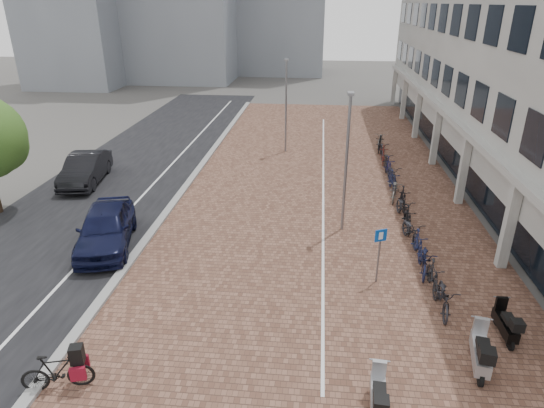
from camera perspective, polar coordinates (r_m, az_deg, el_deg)
The scene contains 17 objects.
ground at distance 15.01m, azimuth -2.41°, elevation -13.82°, with size 140.00×140.00×0.00m, color #474442.
plaza_brick at distance 25.46m, azimuth 5.87°, elevation 2.54°, with size 14.50×42.00×0.04m, color brown.
street_asphalt at distance 27.67m, azimuth -17.57°, elevation 3.26°, with size 8.00×50.00×0.03m, color black.
curb at distance 26.37m, azimuth -9.76°, elevation 3.21°, with size 0.35×42.00×0.14m, color gray.
lane_line at distance 26.95m, azimuth -13.66°, elevation 3.21°, with size 0.12×44.00×0.00m, color white.
parking_line at distance 25.46m, azimuth 6.32°, elevation 2.58°, with size 0.10×30.00×0.00m, color white.
office_building at distance 29.94m, azimuth 29.56°, elevation 19.52°, with size 8.40×40.00×15.00m.
car_navy at distance 19.72m, azimuth -19.77°, elevation -2.71°, with size 1.97×4.89×1.67m, color black.
car_dark at distance 27.20m, azimuth -21.98°, elevation 4.03°, with size 1.66×4.77×1.57m, color black.
hero_bike at distance 13.57m, azimuth -24.92°, elevation -18.15°, with size 1.87×0.98×1.27m.
scooter_front at distance 12.16m, azimuth 12.97°, elevation -21.90°, with size 0.51×1.62×1.12m, color #A2A3A7, non-canonical shape.
scooter_mid at distance 15.55m, azimuth 26.81°, elevation -12.86°, with size 0.48×1.54×1.06m, color black, non-canonical shape.
scooter_back at distance 14.07m, azimuth 24.30°, elevation -16.07°, with size 0.56×1.79×1.23m, color #ABACB0, non-canonical shape.
parking_sign at distance 16.36m, azimuth 13.07°, elevation -5.33°, with size 0.41×0.21×2.09m.
lamp_near at distance 19.35m, azimuth 9.09°, elevation 4.67°, with size 0.12×0.12×5.86m, color slate.
lamp_far at distance 30.14m, azimuth 1.72°, elevation 11.75°, with size 0.12×0.12×5.84m, color slate.
bike_row at distance 23.95m, azimuth 15.18°, elevation 1.73°, with size 1.40×20.46×1.05m.
Camera 1 is at (1.82, -11.78, 9.12)m, focal length 30.63 mm.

